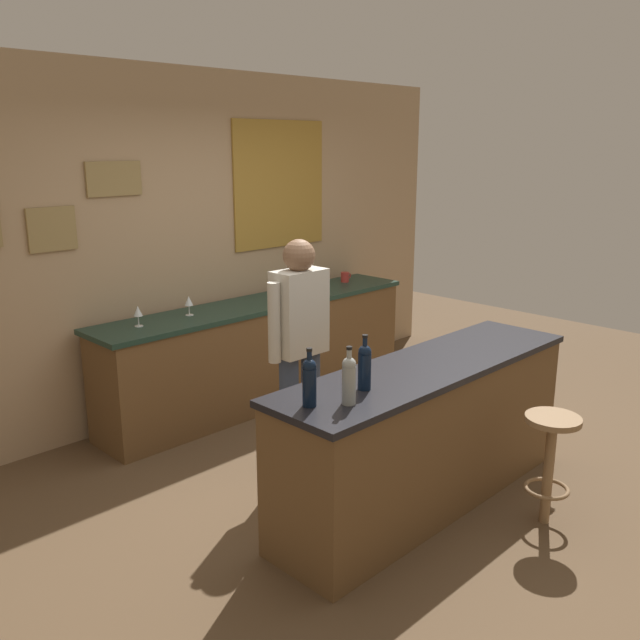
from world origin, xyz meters
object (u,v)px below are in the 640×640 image
(wine_bottle_b, at_px, (349,379))
(wine_glass_b, at_px, (189,302))
(bar_stool, at_px, (550,452))
(coffee_mug, at_px, (345,277))
(wine_glass_a, at_px, (138,312))
(bartender, at_px, (300,342))
(wine_bottle_a, at_px, (309,380))
(wine_bottle_c, at_px, (365,365))

(wine_bottle_b, distance_m, wine_glass_b, 2.24)
(bar_stool, distance_m, coffee_mug, 3.08)
(wine_glass_a, bearing_deg, bartender, -68.75)
(bar_stool, relative_size, wine_glass_b, 4.39)
(wine_bottle_a, bearing_deg, coffee_mug, 39.82)
(wine_bottle_b, xyz_separation_m, wine_bottle_c, (0.21, 0.08, 0.00))
(wine_bottle_b, height_order, wine_glass_b, wine_bottle_b)
(bartender, xyz_separation_m, wine_bottle_a, (-0.70, -0.82, 0.12))
(bartender, relative_size, wine_glass_b, 10.45)
(bartender, bearing_deg, wine_glass_b, 90.98)
(wine_bottle_c, bearing_deg, wine_glass_a, 94.15)
(wine_bottle_a, relative_size, wine_glass_a, 1.97)
(bartender, distance_m, wine_bottle_c, 0.92)
(bar_stool, relative_size, wine_bottle_c, 2.22)
(wine_bottle_a, xyz_separation_m, wine_glass_b, (0.68, 2.06, -0.05))
(wine_glass_b, bearing_deg, wine_bottle_b, -103.39)
(wine_bottle_b, relative_size, wine_bottle_c, 1.00)
(bar_stool, xyz_separation_m, wine_bottle_a, (-1.29, 0.69, 0.60))
(wine_bottle_c, bearing_deg, bar_stool, -35.28)
(wine_bottle_a, distance_m, wine_glass_b, 2.17)
(bar_stool, relative_size, wine_bottle_b, 2.22)
(wine_bottle_a, relative_size, wine_bottle_b, 1.00)
(wine_glass_a, bearing_deg, wine_glass_b, 2.11)
(bar_stool, relative_size, wine_bottle_a, 2.22)
(coffee_mug, bearing_deg, wine_glass_a, -178.65)
(wine_bottle_a, xyz_separation_m, wine_bottle_b, (0.16, -0.12, 0.00))
(bar_stool, height_order, coffee_mug, coffee_mug)
(bartender, xyz_separation_m, wine_bottle_b, (-0.54, -0.94, 0.12))
(bartender, distance_m, wine_bottle_a, 1.08)
(wine_bottle_b, relative_size, wine_glass_a, 1.97)
(bartender, bearing_deg, wine_glass_a, 111.25)
(bartender, xyz_separation_m, wine_glass_a, (-0.48, 1.23, 0.07))
(wine_bottle_c, bearing_deg, wine_bottle_b, -158.71)
(bartender, relative_size, coffee_mug, 12.96)
(bartender, relative_size, wine_bottle_b, 5.29)
(wine_bottle_c, bearing_deg, wine_glass_b, 81.73)
(wine_bottle_a, bearing_deg, bartender, 49.37)
(wine_glass_a, bearing_deg, bar_stool, -68.61)
(wine_bottle_c, relative_size, wine_glass_b, 1.97)
(wine_bottle_c, relative_size, coffee_mug, 2.45)
(wine_bottle_a, height_order, wine_bottle_b, same)
(wine_bottle_c, bearing_deg, coffee_mug, 44.92)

